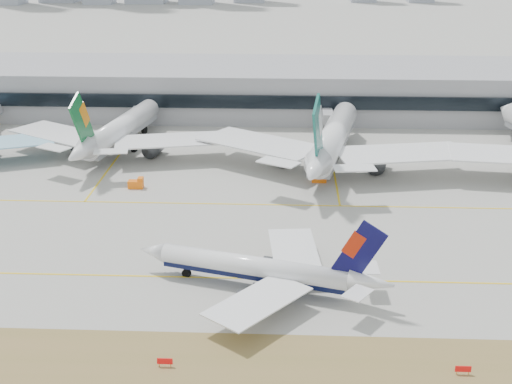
{
  "coord_description": "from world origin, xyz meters",
  "views": [
    {
      "loc": [
        6.33,
        -115.96,
        58.1
      ],
      "look_at": [
        0.32,
        18.0,
        7.5
      ],
      "focal_mm": 50.0,
      "sensor_mm": 36.0,
      "label": 1
    }
  ],
  "objects_px": {
    "widebody_eva": "(119,131)",
    "terminal": "(268,88)",
    "widebody_cathay": "(332,141)",
    "taxiing_airliner": "(263,270)"
  },
  "relations": [
    {
      "from": "widebody_cathay",
      "to": "widebody_eva",
      "type": "bearing_deg",
      "value": 91.69
    },
    {
      "from": "widebody_cathay",
      "to": "terminal",
      "type": "height_order",
      "value": "widebody_cathay"
    },
    {
      "from": "taxiing_airliner",
      "to": "terminal",
      "type": "xyz_separation_m",
      "value": [
        -2.65,
        123.55,
        3.84
      ]
    },
    {
      "from": "widebody_eva",
      "to": "terminal",
      "type": "relative_size",
      "value": 0.21
    },
    {
      "from": "taxiing_airliner",
      "to": "widebody_cathay",
      "type": "height_order",
      "value": "widebody_cathay"
    },
    {
      "from": "taxiing_airliner",
      "to": "terminal",
      "type": "relative_size",
      "value": 0.16
    },
    {
      "from": "taxiing_airliner",
      "to": "widebody_eva",
      "type": "distance_m",
      "value": 86.63
    },
    {
      "from": "taxiing_airliner",
      "to": "terminal",
      "type": "distance_m",
      "value": 123.64
    },
    {
      "from": "widebody_eva",
      "to": "terminal",
      "type": "distance_m",
      "value": 61.48
    },
    {
      "from": "widebody_eva",
      "to": "terminal",
      "type": "height_order",
      "value": "widebody_eva"
    }
  ]
}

